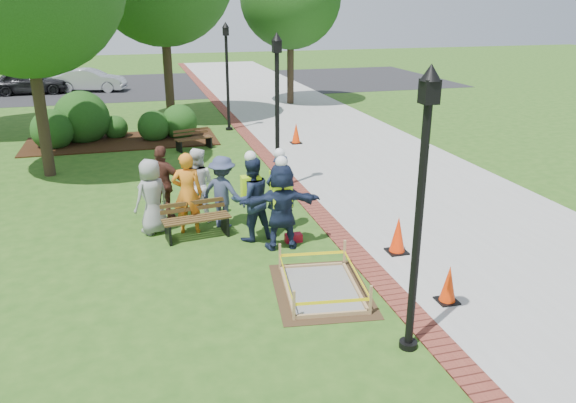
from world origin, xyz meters
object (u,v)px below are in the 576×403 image
object	(u,v)px
cone_front	(449,285)
hivis_worker_b	(280,190)
wet_concrete_pad	(322,279)
lamp_near	(421,195)
hivis_worker_a	(281,204)
bench_near	(197,227)
hivis_worker_c	(251,197)

from	to	relation	value
cone_front	hivis_worker_b	xyz separation A→B (m)	(-1.99, 4.03, 0.62)
wet_concrete_pad	hivis_worker_b	world-z (taller)	hivis_worker_b
lamp_near	hivis_worker_a	distance (m)	4.45
bench_near	wet_concrete_pad	bearing A→B (deg)	-58.21
cone_front	hivis_worker_c	xyz separation A→B (m)	(-2.72, 3.67, 0.65)
hivis_worker_c	hivis_worker_a	bearing A→B (deg)	-50.14
hivis_worker_a	hivis_worker_c	xyz separation A→B (m)	(-0.52, 0.62, -0.00)
wet_concrete_pad	cone_front	xyz separation A→B (m)	(1.99, -1.01, 0.11)
cone_front	wet_concrete_pad	bearing A→B (deg)	153.16
hivis_worker_a	hivis_worker_c	distance (m)	0.81
bench_near	hivis_worker_b	bearing A→B (deg)	-1.46
bench_near	hivis_worker_c	xyz separation A→B (m)	(1.17, -0.40, 0.74)
bench_near	hivis_worker_c	size ratio (longest dim) A/B	0.76
hivis_worker_a	hivis_worker_c	size ratio (longest dim) A/B	1.00
hivis_worker_c	bench_near	bearing A→B (deg)	160.95
bench_near	cone_front	distance (m)	5.63
bench_near	hivis_worker_a	distance (m)	2.11
wet_concrete_pad	lamp_near	distance (m)	3.13
bench_near	hivis_worker_a	xyz separation A→B (m)	(1.69, -1.02, 0.74)
cone_front	lamp_near	bearing A→B (deg)	-140.75
lamp_near	hivis_worker_b	world-z (taller)	lamp_near
lamp_near	hivis_worker_c	xyz separation A→B (m)	(-1.44, 4.72, -1.48)
lamp_near	bench_near	bearing A→B (deg)	116.97
wet_concrete_pad	hivis_worker_b	xyz separation A→B (m)	(0.00, 3.02, 0.73)
wet_concrete_pad	hivis_worker_b	bearing A→B (deg)	89.98
bench_near	hivis_worker_a	bearing A→B (deg)	-31.26
hivis_worker_a	wet_concrete_pad	bearing A→B (deg)	-84.04
bench_near	lamp_near	bearing A→B (deg)	-63.03
wet_concrete_pad	bench_near	size ratio (longest dim) A/B	1.62
bench_near	hivis_worker_b	world-z (taller)	hivis_worker_b
cone_front	lamp_near	distance (m)	2.71
bench_near	lamp_near	xyz separation A→B (m)	(2.61, -5.12, 2.22)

